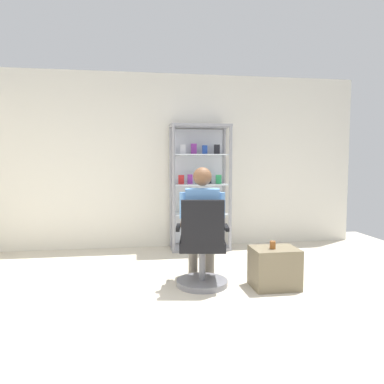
{
  "coord_description": "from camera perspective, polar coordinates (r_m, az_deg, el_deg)",
  "views": [
    {
      "loc": [
        -0.58,
        -2.85,
        1.36
      ],
      "look_at": [
        0.07,
        1.33,
        1.0
      ],
      "focal_mm": 34.65,
      "sensor_mm": 36.0,
      "label": 1
    }
  ],
  "objects": [
    {
      "name": "office_chair",
      "position": [
        4.01,
        1.59,
        -9.08
      ],
      "size": [
        0.6,
        0.56,
        0.96
      ],
      "color": "slate",
      "rests_on": "ground"
    },
    {
      "name": "ground_plane",
      "position": [
        3.21,
        2.65,
        -20.19
      ],
      "size": [
        7.2,
        7.2,
        0.0
      ],
      "primitive_type": "plane",
      "color": "beige"
    },
    {
      "name": "display_cabinet_main",
      "position": [
        5.71,
        1.12,
        0.88
      ],
      "size": [
        0.9,
        0.45,
        1.9
      ],
      "color": "gray",
      "rests_on": "ground"
    },
    {
      "name": "back_wall",
      "position": [
        5.88,
        -3.13,
        4.75
      ],
      "size": [
        6.0,
        0.1,
        2.7
      ],
      "primitive_type": "cube",
      "color": "silver",
      "rests_on": "ground"
    },
    {
      "name": "tea_glass",
      "position": [
        4.03,
        12.31,
        -7.97
      ],
      "size": [
        0.06,
        0.06,
        0.08
      ],
      "primitive_type": "cylinder",
      "color": "brown",
      "rests_on": "storage_crate"
    },
    {
      "name": "storage_crate",
      "position": [
        4.14,
        12.56,
        -11.3
      ],
      "size": [
        0.48,
        0.39,
        0.43
      ],
      "primitive_type": "cube",
      "color": "#72664C",
      "rests_on": "ground"
    },
    {
      "name": "seated_shopkeeper",
      "position": [
        4.1,
        1.55,
        -4.21
      ],
      "size": [
        0.53,
        0.6,
        1.29
      ],
      "color": "slate",
      "rests_on": "ground"
    }
  ]
}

